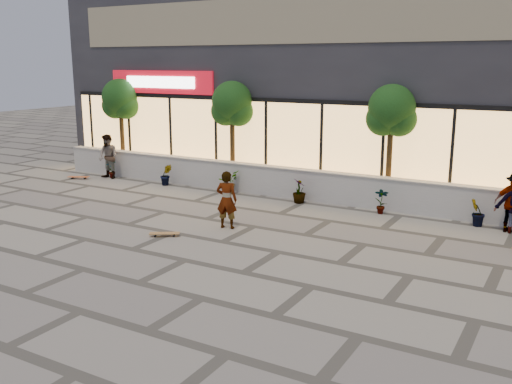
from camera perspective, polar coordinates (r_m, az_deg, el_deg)
The scene contains 16 objects.
ground at distance 13.70m, azimuth -7.12°, elevation -6.79°, with size 80.00×80.00×0.00m, color gray.
planter_wall at distance 19.39m, azimuth 5.33°, elevation 0.72°, with size 22.00×0.42×1.04m.
retail_building at distance 24.06m, azimuth 11.10°, elevation 11.84°, with size 24.00×9.17×8.50m.
shrub_a at distance 23.74m, azimuth -14.26°, elevation 2.34°, with size 0.43×0.29×0.81m, color #183B13.
shrub_b at distance 21.91m, azimuth -8.97°, elevation 1.72°, with size 0.45×0.36×0.81m, color #183B13.
shrub_c at distance 20.30m, azimuth -2.79°, elevation 0.97°, with size 0.73×0.63×0.81m, color #183B13.
shrub_d at distance 18.97m, azimuth 4.35°, elevation 0.10°, with size 0.45×0.45×0.81m, color #183B13.
shrub_e at distance 17.97m, azimuth 12.43°, elevation -0.89°, with size 0.43×0.29×0.81m, color #183B13.
shrub_f at distance 17.38m, azimuth 21.25°, elevation -1.94°, with size 0.45×0.36×0.81m, color #183B13.
tree_west at distance 24.67m, azimuth -13.41°, elevation 8.82°, with size 1.60×1.50×3.92m.
tree_midwest at distance 21.30m, azimuth -2.41°, elevation 8.56°, with size 1.60×1.50×3.92m.
tree_mideast at distance 18.80m, azimuth 13.39°, elevation 7.65°, with size 1.60×1.50×3.92m.
skater_center at distance 15.97m, azimuth -2.95°, elevation -0.78°, with size 0.60×0.39×1.64m, color silver.
skater_left at distance 23.55m, azimuth -14.57°, elevation 3.43°, with size 0.86×0.67×1.78m, color #9A8163.
skateboard_center at distance 15.57m, azimuth -9.13°, elevation -4.12°, with size 0.79×0.61×0.10m.
skateboard_left at distance 23.93m, azimuth -17.33°, elevation 1.45°, with size 0.85×0.56×0.10m.
Camera 1 is at (7.84, -10.26, 4.59)m, focal length 40.00 mm.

